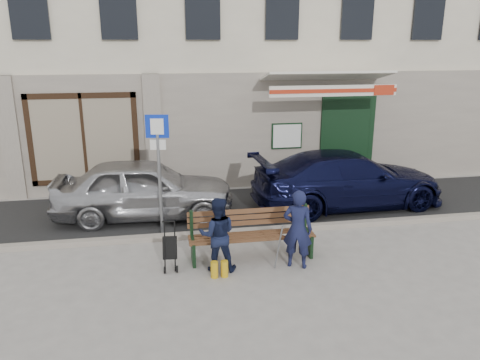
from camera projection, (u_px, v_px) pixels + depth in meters
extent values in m
plane|color=#9E9991|center=(234.00, 268.00, 8.62)|extent=(80.00, 80.00, 0.00)
cube|color=#282828|center=(214.00, 210.00, 11.54)|extent=(60.00, 3.20, 0.01)
cube|color=#9E9384|center=(223.00, 233.00, 10.02)|extent=(60.00, 0.18, 0.12)
cube|color=beige|center=(192.00, 10.00, 15.23)|extent=(20.00, 7.00, 10.00)
cube|color=#9E9384|center=(205.00, 133.00, 12.85)|extent=(20.00, 0.12, 3.20)
cube|color=maroon|center=(85.00, 138.00, 12.39)|extent=(2.50, 0.12, 2.00)
cube|color=black|center=(347.00, 139.00, 13.54)|extent=(1.60, 0.10, 2.60)
cube|color=black|center=(340.00, 139.00, 14.01)|extent=(1.25, 0.90, 2.40)
cube|color=white|center=(287.00, 136.00, 13.17)|extent=(0.80, 0.03, 0.65)
cube|color=white|center=(323.00, 77.00, 12.64)|extent=(3.40, 1.72, 0.42)
cube|color=white|center=(334.00, 91.00, 11.91)|extent=(3.40, 0.05, 0.28)
cube|color=#B32D16|center=(334.00, 91.00, 11.88)|extent=(3.40, 0.02, 0.10)
imported|color=#AFAFB4|center=(144.00, 188.00, 10.92)|extent=(4.22, 1.85, 1.41)
imported|color=black|center=(348.00, 179.00, 11.69)|extent=(4.93, 2.26, 1.40)
cylinder|color=gray|center=(160.00, 178.00, 9.84)|extent=(0.07, 0.07, 2.49)
cube|color=#0D2BB6|center=(157.00, 126.00, 9.53)|extent=(0.48, 0.11, 0.48)
cube|color=white|center=(157.00, 127.00, 9.50)|extent=(0.27, 0.07, 0.33)
cube|color=white|center=(158.00, 145.00, 9.64)|extent=(0.33, 0.09, 0.21)
cube|color=brown|center=(252.00, 236.00, 8.88)|extent=(2.40, 0.50, 0.04)
cube|color=brown|center=(249.00, 217.00, 9.06)|extent=(2.40, 0.10, 0.36)
cube|color=black|center=(193.00, 251.00, 8.76)|extent=(0.06, 0.50, 0.45)
cube|color=black|center=(308.00, 243.00, 9.13)|extent=(0.06, 0.50, 0.45)
cube|color=white|center=(291.00, 234.00, 8.90)|extent=(0.34, 0.25, 0.11)
cylinder|color=gray|center=(279.00, 247.00, 8.29)|extent=(0.07, 0.34, 0.96)
cylinder|color=gold|center=(214.00, 270.00, 8.22)|extent=(0.13, 0.13, 0.30)
cylinder|color=gold|center=(224.00, 269.00, 8.25)|extent=(0.13, 0.13, 0.30)
imported|color=#151A3C|center=(298.00, 229.00, 8.47)|extent=(0.64, 0.54, 1.48)
imported|color=#121833|center=(218.00, 234.00, 8.35)|extent=(0.73, 0.60, 1.38)
cylinder|color=black|center=(165.00, 270.00, 8.39)|extent=(0.04, 0.13, 0.13)
cylinder|color=black|center=(177.00, 269.00, 8.42)|extent=(0.04, 0.13, 0.13)
cube|color=black|center=(170.00, 248.00, 8.48)|extent=(0.28, 0.25, 0.43)
cylinder|color=black|center=(169.00, 222.00, 8.45)|extent=(0.24, 0.05, 0.02)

